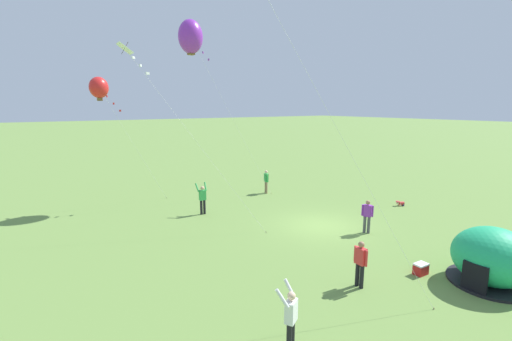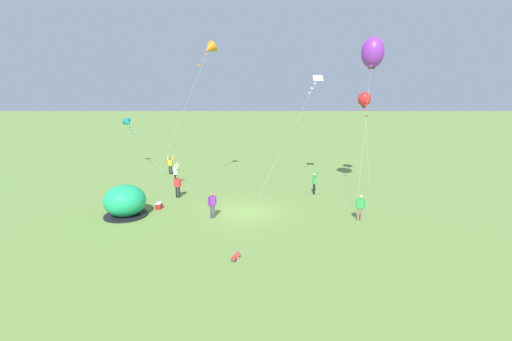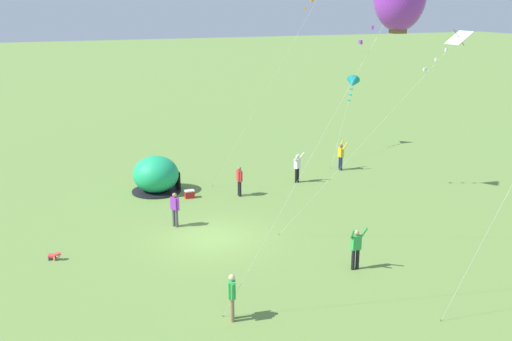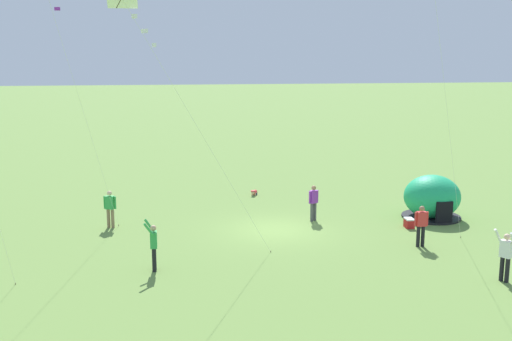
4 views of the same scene
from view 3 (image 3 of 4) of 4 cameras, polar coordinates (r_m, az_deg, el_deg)
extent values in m
plane|color=olive|center=(28.06, -4.24, -6.42)|extent=(300.00, 300.00, 0.00)
ellipsoid|color=#1EAD6B|center=(34.73, -9.52, -0.36)|extent=(2.70, 2.60, 2.10)
cylinder|color=black|center=(35.02, -9.45, -1.93)|extent=(2.81, 2.81, 0.10)
cube|color=black|center=(35.16, -7.47, -0.92)|extent=(0.80, 0.13, 1.10)
cube|color=red|center=(33.66, -6.35, -2.29)|extent=(0.39, 0.54, 0.38)
cube|color=white|center=(33.59, -6.36, -1.93)|extent=(0.40, 0.55, 0.06)
cylinder|color=red|center=(27.10, -18.81, -7.72)|extent=(0.35, 0.39, 0.22)
sphere|color=beige|center=(26.97, -18.31, -7.71)|extent=(0.19, 0.19, 0.19)
cylinder|color=#D83F3F|center=(26.94, -18.33, -7.54)|extent=(0.24, 0.24, 0.06)
cylinder|color=beige|center=(27.16, -18.47, -7.83)|extent=(0.07, 0.07, 0.17)
cylinder|color=beige|center=(27.00, -18.65, -7.99)|extent=(0.07, 0.07, 0.17)
cylinder|color=navy|center=(27.25, -18.95, -7.83)|extent=(0.09, 0.09, 0.13)
cylinder|color=navy|center=(27.12, -19.09, -7.96)|extent=(0.09, 0.09, 0.13)
cylinder|color=#4C4C51|center=(29.53, -7.83, -4.46)|extent=(0.15, 0.15, 0.88)
cylinder|color=#4C4C51|center=(29.39, -7.56, -4.55)|extent=(0.15, 0.15, 0.88)
cube|color=purple|center=(29.21, -7.74, -3.14)|extent=(0.45, 0.39, 0.60)
sphere|color=#9E7051|center=(29.08, -7.78, -2.34)|extent=(0.22, 0.22, 0.22)
cylinder|color=purple|center=(29.39, -8.08, -3.04)|extent=(0.09, 0.09, 0.58)
cylinder|color=purple|center=(29.04, -7.40, -3.24)|extent=(0.09, 0.09, 0.58)
cylinder|color=black|center=(36.41, 4.02, -0.42)|extent=(0.15, 0.15, 0.88)
cylinder|color=black|center=(36.25, 3.84, -0.49)|extent=(0.15, 0.15, 0.88)
cube|color=white|center=(36.13, 3.95, 0.67)|extent=(0.40, 0.45, 0.60)
sphere|color=beige|center=(36.02, 3.96, 1.33)|extent=(0.22, 0.22, 0.22)
cylinder|color=white|center=(36.14, 4.40, 1.43)|extent=(0.35, 0.31, 0.50)
cylinder|color=white|center=(35.72, 3.92, 1.26)|extent=(0.39, 0.22, 0.50)
cylinder|color=black|center=(33.82, -1.64, -1.66)|extent=(0.15, 0.15, 0.88)
cylinder|color=black|center=(33.64, -1.53, -1.76)|extent=(0.15, 0.15, 0.88)
cube|color=red|center=(33.51, -1.59, -0.51)|extent=(0.39, 0.25, 0.60)
sphere|color=#9E7051|center=(33.39, -1.60, 0.20)|extent=(0.22, 0.22, 0.22)
cylinder|color=red|center=(33.74, -1.73, -0.39)|extent=(0.09, 0.09, 0.58)
cylinder|color=red|center=(33.29, -1.45, -0.62)|extent=(0.09, 0.09, 0.58)
cylinder|color=#1E2347|center=(39.36, 7.97, 0.71)|extent=(0.15, 0.15, 0.88)
cylinder|color=#1E2347|center=(39.20, 8.12, 0.64)|extent=(0.15, 0.15, 0.88)
cube|color=gold|center=(39.09, 8.09, 1.72)|extent=(0.38, 0.25, 0.60)
sphere|color=brown|center=(38.99, 8.11, 2.34)|extent=(0.22, 0.22, 0.22)
cylinder|color=gold|center=(39.28, 8.10, 2.49)|extent=(0.16, 0.39, 0.50)
cylinder|color=gold|center=(38.84, 8.50, 2.32)|extent=(0.14, 0.39, 0.50)
cylinder|color=black|center=(25.10, 9.64, -8.30)|extent=(0.15, 0.15, 0.88)
cylinder|color=black|center=(25.01, 9.24, -8.37)|extent=(0.15, 0.15, 0.88)
cube|color=green|center=(24.76, 9.51, -6.77)|extent=(0.25, 0.39, 0.60)
sphere|color=tan|center=(24.60, 9.56, -5.85)|extent=(0.22, 0.22, 0.22)
cylinder|color=green|center=(24.60, 10.28, -5.81)|extent=(0.39, 0.14, 0.50)
cylinder|color=green|center=(24.35, 9.19, -5.99)|extent=(0.39, 0.16, 0.50)
cylinder|color=#8C7251|center=(21.18, -2.30, -12.87)|extent=(0.15, 0.15, 0.88)
cylinder|color=#8C7251|center=(21.00, -2.28, -13.13)|extent=(0.15, 0.15, 0.88)
cube|color=green|center=(20.74, -2.31, -11.21)|extent=(0.43, 0.34, 0.60)
sphere|color=beige|center=(20.55, -2.32, -10.14)|extent=(0.22, 0.22, 0.22)
cylinder|color=green|center=(20.97, -2.34, -10.90)|extent=(0.09, 0.09, 0.58)
cylinder|color=green|center=(20.52, -2.28, -11.53)|extent=(0.09, 0.09, 0.58)
cylinder|color=silver|center=(42.21, 8.23, 4.47)|extent=(4.96, 4.39, 4.82)
cylinder|color=brown|center=(39.61, 7.14, 0.22)|extent=(0.03, 0.03, 0.06)
cone|color=teal|center=(45.03, 9.20, 8.25)|extent=(1.47, 1.45, 1.17)
cube|color=teal|center=(44.65, 9.07, 7.65)|extent=(0.19, 0.17, 0.12)
cube|color=teal|center=(44.34, 8.96, 7.13)|extent=(0.20, 0.16, 0.12)
cube|color=teal|center=(44.03, 8.85, 6.61)|extent=(0.21, 0.15, 0.12)
cylinder|color=silver|center=(33.11, 0.89, 7.46)|extent=(4.51, 4.87, 11.58)
cylinder|color=brown|center=(35.63, -4.16, -1.47)|extent=(0.03, 0.03, 0.06)
cube|color=orange|center=(31.99, 5.35, 15.85)|extent=(0.14, 0.21, 0.12)
cube|color=orange|center=(32.09, 4.69, 15.10)|extent=(0.20, 0.17, 0.12)
cylinder|color=silver|center=(19.50, 4.68, 0.27)|extent=(1.99, 5.14, 10.79)
cylinder|color=brown|center=(21.50, -3.18, -13.66)|extent=(0.03, 0.03, 0.06)
cube|color=brown|center=(19.28, 13.36, 13.00)|extent=(0.40, 0.40, 0.28)
cube|color=purple|center=(19.17, 12.20, 14.48)|extent=(0.21, 0.11, 0.12)
cube|color=purple|center=(19.11, 11.06, 13.22)|extent=(0.20, 0.16, 0.12)
cube|color=purple|center=(19.06, 9.93, 11.95)|extent=(0.21, 0.10, 0.12)
cylinder|color=silver|center=(21.79, 22.02, -3.73)|extent=(0.20, 3.80, 7.49)
cylinder|color=brown|center=(22.14, 17.19, -13.47)|extent=(0.03, 0.03, 0.06)
cylinder|color=silver|center=(25.91, 9.83, 2.26)|extent=(5.21, 5.11, 9.26)
cylinder|color=brown|center=(28.34, 2.20, -6.09)|extent=(0.03, 0.03, 0.06)
cube|color=white|center=(24.66, 18.76, 11.88)|extent=(0.83, 0.69, 0.50)
cylinder|color=#332314|center=(24.66, 18.77, 11.90)|extent=(0.33, 0.32, 0.59)
cube|color=white|center=(24.73, 17.65, 10.91)|extent=(0.17, 0.19, 0.12)
cube|color=white|center=(24.80, 16.72, 10.08)|extent=(0.20, 0.16, 0.12)
cube|color=white|center=(24.89, 15.79, 9.25)|extent=(0.13, 0.21, 0.12)
camera|label=1|loc=(42.94, 6.85, 10.12)|focal=24.00mm
camera|label=2|loc=(28.02, -53.01, 3.90)|focal=24.00mm
camera|label=4|loc=(38.72, 37.94, 8.16)|focal=42.00mm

